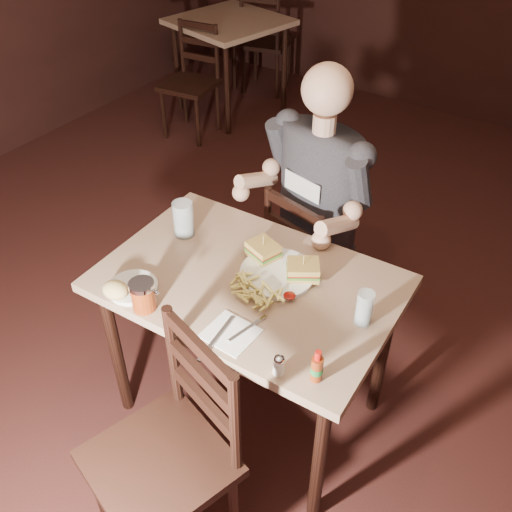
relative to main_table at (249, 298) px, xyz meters
The scene contains 23 objects.
room_shell 0.73m from the main_table, ahead, with size 7.00×7.00×7.00m.
main_table is the anchor object (origin of this frame).
bg_table 3.14m from the main_table, 127.19° to the left, with size 0.96×0.96×0.77m.
chair_far 0.68m from the main_table, 94.06° to the left, with size 0.38×0.42×0.83m, color black, non-canonical shape.
chair_near 0.67m from the main_table, 83.74° to the right, with size 0.43×0.47×0.92m, color black, non-canonical shape.
bg_chair_far 3.60m from the main_table, 121.88° to the left, with size 0.40×0.44×0.87m, color black, non-canonical shape.
bg_chair_near 2.73m from the main_table, 134.20° to the left, with size 0.39×0.43×0.84m, color black, non-canonical shape.
diner 0.63m from the main_table, 95.46° to the left, with size 0.55×0.43×0.96m, color #36343A, non-canonical shape.
dinner_plate 0.15m from the main_table, 45.22° to the left, with size 0.28×0.28×0.02m, color white.
sandwich_left 0.20m from the main_table, 98.31° to the left, with size 0.11×0.09×0.10m, color tan, non-canonical shape.
sandwich_right 0.26m from the main_table, 34.52° to the left, with size 0.12×0.10×0.10m, color tan, non-canonical shape.
fries_pile 0.16m from the main_table, 44.90° to the right, with size 0.25×0.18×0.04m, color #E1CF64, non-canonical shape.
ketchup_dollop 0.21m from the main_table, ahead, with size 0.04×0.04×0.01m, color maroon.
glass_left 0.42m from the main_table, 166.94° to the left, with size 0.08×0.08×0.15m, color silver.
glass_right 0.48m from the main_table, ahead, with size 0.06×0.06×0.13m, color silver.
hot_sauce 0.53m from the main_table, 31.42° to the right, with size 0.04×0.04×0.12m, color maroon, non-canonical shape.
salt_shaker 0.46m from the main_table, 43.49° to the right, with size 0.04×0.04×0.07m, color white, non-canonical shape.
syrup_dispenser 0.42m from the main_table, 124.26° to the right, with size 0.09×0.09×0.11m, color maroon, non-canonical shape.
napkin 0.29m from the main_table, 68.10° to the right, with size 0.16×0.15×0.00m, color white.
knife 0.33m from the main_table, 75.43° to the right, with size 0.01×0.22×0.01m, color silver.
fork 0.27m from the main_table, 56.16° to the right, with size 0.01×0.17×0.01m, color silver.
side_plate 0.44m from the main_table, 138.88° to the right, with size 0.18×0.18×0.01m, color white.
bread_roll 0.50m from the main_table, 133.82° to the right, with size 0.10×0.08×0.06m, color tan.
Camera 1 is at (0.80, -1.30, 2.18)m, focal length 40.00 mm.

